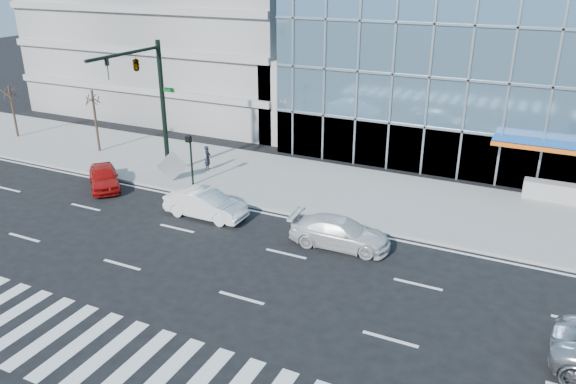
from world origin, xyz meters
name	(u,v)px	position (x,y,z in m)	size (l,w,h in m)	color
ground	(286,254)	(0.00, 0.00, 0.00)	(160.00, 160.00, 0.00)	black
sidewalk	(347,192)	(0.00, 8.00, 0.07)	(120.00, 8.00, 0.15)	gray
ramp_block	(319,96)	(-6.00, 18.00, 3.00)	(6.00, 8.00, 6.00)	gray
traffic_signal	(144,79)	(-11.00, 4.57, 6.16)	(1.14, 5.74, 8.00)	black
ped_signal_post	(190,152)	(-8.50, 4.94, 2.14)	(0.30, 0.33, 3.00)	black
street_tree_near	(93,99)	(-18.00, 7.50, 3.78)	(1.10, 1.10, 4.23)	#332319
street_tree_far	(10,93)	(-26.00, 7.50, 3.45)	(1.10, 1.10, 3.87)	#332319
white_suv	(340,233)	(1.90, 1.78, 0.68)	(1.90, 4.68, 1.36)	silver
white_sedan	(206,204)	(-5.47, 1.80, 0.72)	(1.52, 4.35, 1.43)	white
red_sedan	(104,177)	(-13.05, 2.63, 0.67)	(1.57, 3.91, 1.33)	#A70E0C
pedestrian	(208,158)	(-9.08, 7.50, 0.93)	(0.57, 0.37, 1.56)	black
tilted_panel	(172,166)	(-9.92, 5.00, 1.07)	(1.30, 0.06, 1.30)	#A2A2A2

